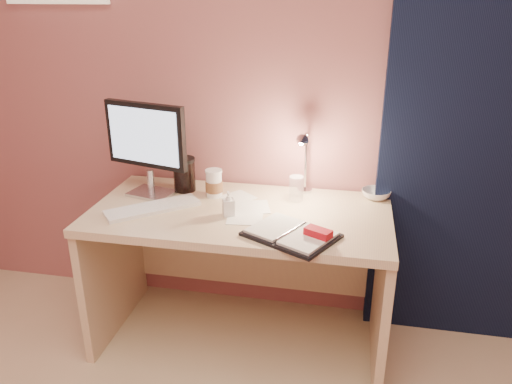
% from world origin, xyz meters
% --- Properties ---
extents(room, '(3.50, 3.50, 3.50)m').
position_xyz_m(room, '(0.95, 1.69, 1.14)').
color(room, '#C6B28E').
rests_on(room, ground).
extents(desk, '(1.40, 0.70, 0.73)m').
position_xyz_m(desk, '(0.00, 1.45, 0.50)').
color(desk, tan).
rests_on(desk, ground).
extents(monitor, '(0.43, 0.21, 0.47)m').
position_xyz_m(monitor, '(-0.48, 1.48, 1.01)').
color(monitor, silver).
rests_on(monitor, desk).
extents(keyboard, '(0.42, 0.38, 0.02)m').
position_xyz_m(keyboard, '(-0.40, 1.31, 0.74)').
color(keyboard, white).
rests_on(keyboard, desk).
extents(planner, '(0.44, 0.40, 0.06)m').
position_xyz_m(planner, '(0.28, 1.16, 0.74)').
color(planner, black).
rests_on(planner, desk).
extents(paper_a, '(0.20, 0.20, 0.00)m').
position_xyz_m(paper_a, '(0.05, 1.43, 0.73)').
color(paper_a, silver).
rests_on(paper_a, desk).
extents(paper_b, '(0.18, 0.18, 0.00)m').
position_xyz_m(paper_b, '(0.04, 1.30, 0.73)').
color(paper_b, silver).
rests_on(paper_b, desk).
extents(paper_c, '(0.20, 0.20, 0.00)m').
position_xyz_m(paper_c, '(-0.05, 1.53, 0.73)').
color(paper_c, silver).
rests_on(paper_c, desk).
extents(coffee_cup, '(0.09, 0.09, 0.14)m').
position_xyz_m(coffee_cup, '(-0.16, 1.53, 0.80)').
color(coffee_cup, white).
rests_on(coffee_cup, desk).
extents(clear_cup, '(0.07, 0.07, 0.12)m').
position_xyz_m(clear_cup, '(0.24, 1.56, 0.79)').
color(clear_cup, white).
rests_on(clear_cup, desk).
extents(bowl, '(0.15, 0.15, 0.04)m').
position_xyz_m(bowl, '(0.63, 1.66, 0.75)').
color(bowl, silver).
rests_on(bowl, desk).
extents(lotion_bottle, '(0.07, 0.07, 0.12)m').
position_xyz_m(lotion_bottle, '(-0.04, 1.32, 0.79)').
color(lotion_bottle, white).
rests_on(lotion_bottle, desk).
extents(dark_jar, '(0.11, 0.11, 0.16)m').
position_xyz_m(dark_jar, '(-0.33, 1.58, 0.81)').
color(dark_jar, black).
rests_on(dark_jar, desk).
extents(desk_lamp, '(0.08, 0.20, 0.33)m').
position_xyz_m(desk_lamp, '(0.28, 1.60, 0.94)').
color(desk_lamp, silver).
rests_on(desk_lamp, desk).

